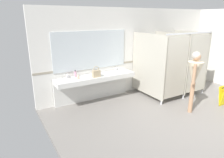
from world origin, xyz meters
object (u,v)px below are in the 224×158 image
Objects in this scene: person_standing at (194,74)px; wet_floor_sign at (223,96)px; paper_cup at (78,77)px; soap_dispenser at (75,74)px; handbag at (96,73)px.

wet_floor_sign is at bearing -12.13° from person_standing.
paper_cup is (-2.57, 1.86, -0.16)m from person_standing.
paper_cup is at bearing 150.34° from wet_floor_sign.
soap_dispenser is at bearing 147.93° from wet_floor_sign.
handbag is 3.26× the size of paper_cup.
person_standing reaches higher than wet_floor_sign.
person_standing is 16.58× the size of paper_cup.
wet_floor_sign is (3.70, -2.11, -0.60)m from paper_cup.
paper_cup is at bearing 144.07° from person_standing.
person_standing is 2.70m from handbag.
paper_cup is 0.17× the size of wet_floor_sign.
person_standing is at bearing -40.66° from handbag.
paper_cup is at bearing 168.41° from handbag.
handbag reaches higher than wet_floor_sign.
wet_floor_sign is (3.17, -2.00, -0.66)m from handbag.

